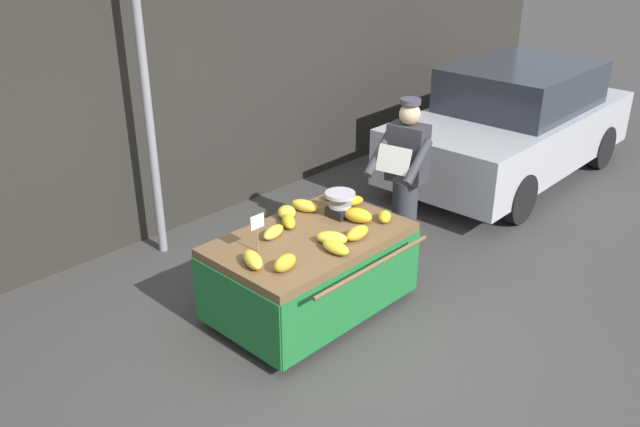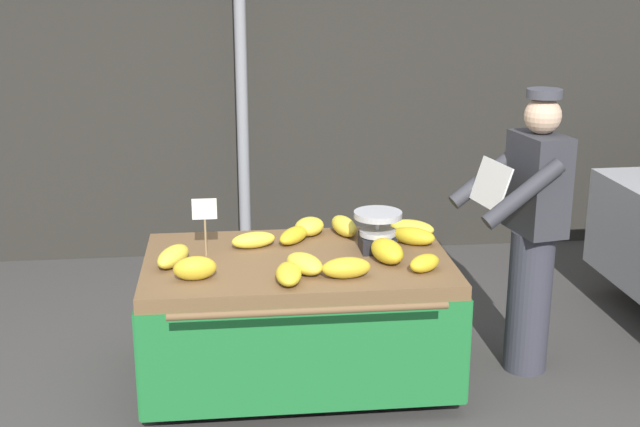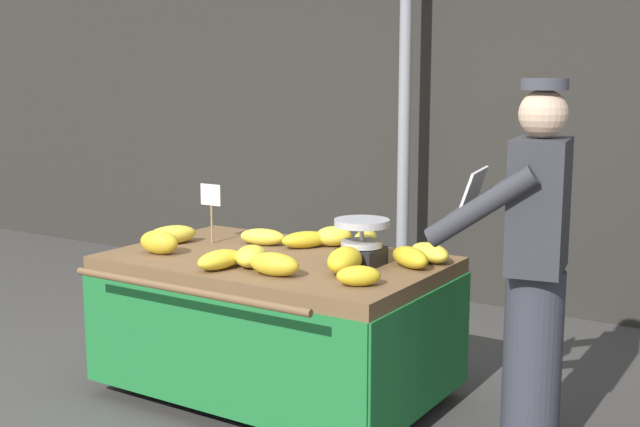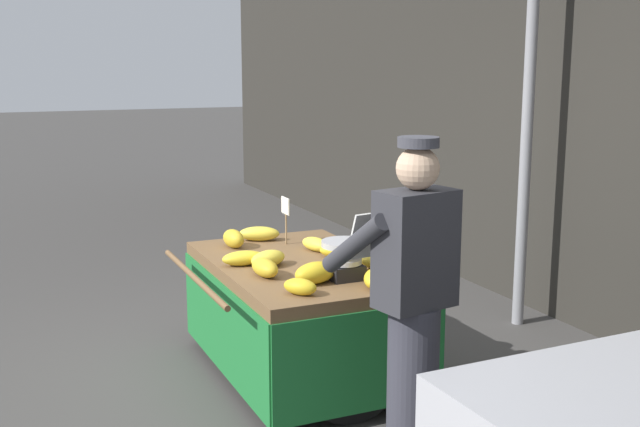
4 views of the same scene
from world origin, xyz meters
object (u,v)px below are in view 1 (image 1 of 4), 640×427
Objects in this scene: banana_bunch_4 at (304,206)px; banana_bunch_5 at (332,238)px; vendor_person at (405,181)px; banana_bunch_12 at (287,212)px; weighing_scale at (340,204)px; banana_bunch_6 at (357,233)px; price_sign at (257,225)px; banana_bunch_9 at (336,247)px; banana_bunch_11 at (273,232)px; banana_bunch_10 at (285,263)px; banana_bunch_3 at (253,260)px; banana_bunch_2 at (385,217)px; parked_car at (514,123)px; banana_bunch_0 at (339,195)px; banana_bunch_7 at (350,201)px; banana_bunch_8 at (289,221)px; banana_cart at (310,256)px; banana_bunch_1 at (358,215)px; street_pole at (149,124)px.

banana_bunch_4 is 1.02× the size of banana_bunch_5.
banana_bunch_12 is at bearing 162.90° from vendor_person.
vendor_person is (0.90, -0.06, -0.02)m from weighing_scale.
price_sign is at bearing 149.99° from banana_bunch_6.
banana_bunch_11 is (-0.16, 0.58, -0.00)m from banana_bunch_9.
banana_bunch_10 reaches higher than banana_bunch_4.
banana_bunch_10 is at bearing -61.74° from banana_bunch_3.
price_sign is 1.67× the size of banana_bunch_2.
banana_bunch_4 is at bearing 160.51° from vendor_person.
banana_bunch_3 is at bearing -156.82° from banana_bunch_4.
banana_bunch_10 is 0.06× the size of parked_car.
banana_bunch_0 is 1.33× the size of banana_bunch_12.
banana_bunch_7 is 0.69m from vendor_person.
price_sign is 1.23× the size of banana_bunch_4.
banana_bunch_11 is at bearing 120.18° from banana_bunch_5.
banana_bunch_6 is 0.97× the size of banana_bunch_8.
banana_bunch_10 reaches higher than banana_bunch_12.
banana_bunch_5 is (-0.30, -0.63, -0.00)m from banana_bunch_4.
banana_bunch_8 is at bearing 89.07° from banana_cart.
banana_bunch_6 is at bearing -169.62° from parked_car.
parked_car reaches higher than banana_bunch_8.
banana_bunch_8 is 0.17m from banana_bunch_12.
banana_bunch_1 is 0.35m from banana_bunch_7.
banana_bunch_1 is (-0.24, -0.45, 0.02)m from banana_bunch_0.
street_pole is 2.36m from banana_bunch_10.
banana_cart is 6.51× the size of banana_bunch_5.
banana_bunch_2 is 0.77m from vendor_person.
banana_cart is at bearing -179.19° from vendor_person.
street_pole is 2.17m from banana_cart.
weighing_scale is at bearing -0.73° from price_sign.
banana_bunch_4 is at bearing -70.06° from street_pole.
banana_bunch_2 and banana_bunch_9 have the same top height.
banana_bunch_12 is at bearing 75.15° from banana_cart.
vendor_person is (2.07, 0.06, 0.05)m from banana_bunch_3.
price_sign is at bearing 179.27° from weighing_scale.
banana_bunch_7 is at bearing -30.49° from banana_bunch_4.
vendor_person reaches higher than banana_bunch_5.
banana_bunch_5 is at bearing -31.86° from price_sign.
banana_bunch_5 is 0.97× the size of banana_bunch_9.
banana_bunch_9 is (-0.08, -0.37, 0.25)m from banana_cart.
banana_bunch_1 is at bearing 14.24° from banana_bunch_5.
banana_bunch_4 is 1.11m from banana_bunch_10.
vendor_person reaches higher than price_sign.
banana_bunch_6 is (0.93, -0.30, 0.00)m from banana_bunch_3.
weighing_scale is 1.00× the size of banana_bunch_9.
banana_bunch_11 is 0.07× the size of parked_car.
weighing_scale is 0.72m from banana_bunch_9.
banana_cart is at bearing -166.76° from banana_bunch_7.
banana_bunch_1 is 0.81m from banana_bunch_11.
banana_bunch_10 is at bearing -160.87° from weighing_scale.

